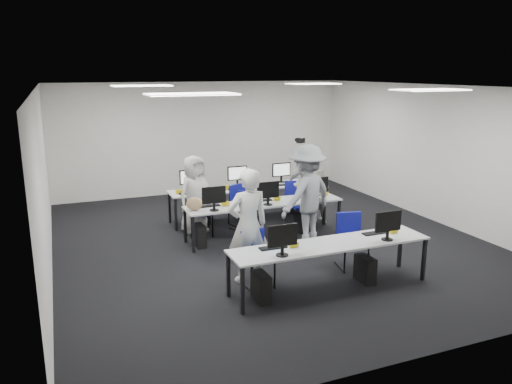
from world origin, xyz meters
name	(u,v)px	position (x,y,z in m)	size (l,w,h in m)	color
room	(269,166)	(0.00, 0.00, 1.50)	(9.00, 9.02, 3.00)	black
ceiling_panels	(269,87)	(0.00, 0.00, 2.98)	(5.20, 4.60, 0.02)	white
desk_front	(331,247)	(0.00, -2.40, 0.68)	(3.20, 0.70, 0.73)	silver
desk_mid	(264,205)	(0.00, 0.20, 0.68)	(3.20, 0.70, 0.73)	silver
desk_back	(240,190)	(0.00, 1.60, 0.68)	(3.20, 0.70, 0.73)	silver
equipment_front	(320,268)	(-0.19, -2.42, 0.36)	(2.51, 0.41, 1.19)	#0E67B9
equipment_mid	(256,222)	(-0.19, 0.18, 0.36)	(2.91, 0.41, 1.19)	white
equipment_back	(248,203)	(0.19, 1.62, 0.36)	(2.91, 0.41, 1.19)	white
chair_0	(257,269)	(-1.00, -1.89, 0.27)	(0.45, 0.49, 0.87)	navy
chair_1	(351,251)	(0.77, -1.80, 0.29)	(0.55, 0.58, 0.93)	navy
chair_2	(201,221)	(-1.14, 0.86, 0.30)	(0.54, 0.57, 0.95)	navy
chair_3	(244,215)	(-0.18, 0.86, 0.30)	(0.62, 0.65, 0.95)	navy
chair_4	(301,213)	(1.08, 0.66, 0.26)	(0.45, 0.49, 0.84)	navy
chair_5	(200,217)	(-1.06, 1.15, 0.29)	(0.49, 0.53, 0.93)	navy
chair_6	(241,213)	(-0.14, 1.16, 0.26)	(0.50, 0.53, 0.83)	navy
chair_7	(294,208)	(1.06, 1.00, 0.31)	(0.62, 0.65, 0.97)	navy
handbag	(195,204)	(-1.43, 0.19, 0.86)	(0.31, 0.20, 0.25)	tan
student_0	(248,226)	(-1.06, -1.66, 0.92)	(0.67, 0.44, 1.84)	beige
student_1	(310,186)	(1.28, 0.67, 0.86)	(0.84, 0.65, 1.72)	beige
student_2	(195,195)	(-1.19, 1.05, 0.81)	(0.79, 0.52, 1.62)	beige
student_3	(307,186)	(1.32, 0.89, 0.81)	(0.95, 0.40, 1.62)	beige
photographer	(307,195)	(0.63, -0.40, 0.97)	(1.25, 0.72, 1.94)	gray
dslr_camera	(301,140)	(0.56, -0.23, 2.00)	(0.14, 0.18, 0.10)	black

